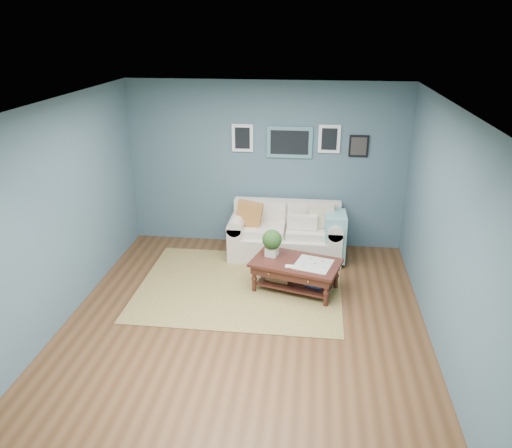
# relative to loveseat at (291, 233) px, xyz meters

# --- Properties ---
(room_shell) EXTENTS (5.00, 5.02, 2.70)m
(room_shell) POSITION_rel_loveseat_xyz_m (-0.44, -1.97, 0.98)
(room_shell) COLOR brown
(room_shell) RESTS_ON ground
(area_rug) EXTENTS (2.85, 2.28, 0.01)m
(area_rug) POSITION_rel_loveseat_xyz_m (-0.65, -1.14, -0.37)
(area_rug) COLOR brown
(area_rug) RESTS_ON ground
(loveseat) EXTENTS (1.82, 0.83, 0.94)m
(loveseat) POSITION_rel_loveseat_xyz_m (0.00, 0.00, 0.00)
(loveseat) COLOR beige
(loveseat) RESTS_ON ground
(coffee_table) EXTENTS (1.33, 0.99, 0.83)m
(coffee_table) POSITION_rel_loveseat_xyz_m (0.08, -1.11, -0.01)
(coffee_table) COLOR black
(coffee_table) RESTS_ON ground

